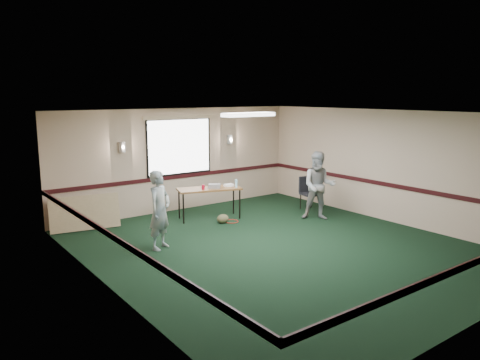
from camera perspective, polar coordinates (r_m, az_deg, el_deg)
ground at (r=9.61m, az=4.69°, el=-8.19°), size 8.00×8.00×0.00m
room_shell at (r=10.89m, az=-2.59°, el=2.60°), size 8.00×8.02×8.00m
folding_table at (r=11.59m, az=-3.77°, el=-1.26°), size 1.66×1.06×0.77m
projector at (r=11.58m, az=-3.12°, el=-0.73°), size 0.38×0.37×0.10m
game_console at (r=11.77m, az=-1.38°, el=-0.63°), size 0.25×0.21×0.06m
red_cup at (r=11.40m, az=-4.51°, el=-0.88°), size 0.08×0.08×0.11m
water_bottle at (r=11.61m, az=-0.46°, el=-0.41°), size 0.06×0.06×0.21m
duffel_bag at (r=11.29m, az=-2.12°, el=-4.74°), size 0.36×0.31×0.22m
cable_coil at (r=11.43m, az=-1.06°, el=-5.06°), size 0.46×0.46×0.02m
folded_table at (r=11.25m, az=-18.38°, el=-3.82°), size 1.56×0.51×0.79m
conference_chair at (r=12.68m, az=8.32°, el=-1.25°), size 0.49×0.51×0.88m
person_left at (r=9.44m, az=-9.76°, el=-3.64°), size 0.69×0.62×1.59m
person_right at (r=11.64m, az=9.59°, el=-0.70°), size 1.03×1.03×1.69m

